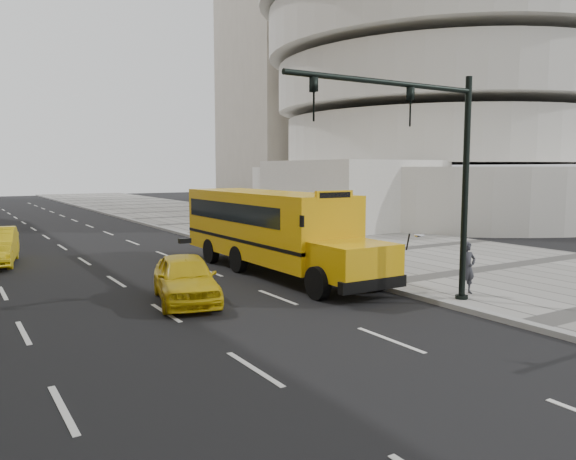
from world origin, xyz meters
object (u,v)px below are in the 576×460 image
pedestrian (467,268)px  taxi_near (186,278)px  traffic_signal (430,160)px  school_bus (269,225)px

pedestrian → taxi_near: bearing=161.7°
pedestrian → traffic_signal: bearing=-158.8°
school_bus → traffic_signal: (0.69, -7.50, 2.33)m
taxi_near → traffic_signal: bearing=-26.4°
taxi_near → traffic_signal: size_ratio=0.64×
pedestrian → traffic_signal: size_ratio=0.25×
traffic_signal → school_bus: bearing=95.3°
taxi_near → school_bus: bearing=47.8°
school_bus → taxi_near: (-4.55, -3.07, -1.07)m
school_bus → taxi_near: school_bus is taller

